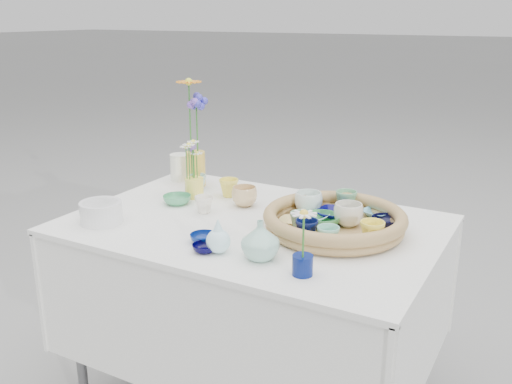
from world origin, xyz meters
The scene contains 32 objects.
wicker_tray centered at (0.28, 0.05, 0.80)m, with size 0.47×0.47×0.08m, color brown, non-canonical shape.
tray_ceramic_0 centered at (0.25, 0.13, 0.80)m, with size 0.12×0.12×0.03m, color #060553.
tray_ceramic_1 centered at (0.43, 0.14, 0.80)m, with size 0.10×0.10×0.03m, color black.
tray_ceramic_2 centered at (0.43, -0.03, 0.82)m, with size 0.08×0.08×0.07m, color #FFE748.
tray_ceramic_3 centered at (0.24, 0.04, 0.80)m, with size 0.12×0.12×0.04m, color #3E9652.
tray_ceramic_4 centered at (0.20, -0.04, 0.82)m, with size 0.07×0.07×0.07m, color #7BAF88.
tray_ceramic_5 centered at (0.19, 0.07, 0.80)m, with size 0.11×0.11×0.03m, color #ADE6D0.
tray_ceramic_6 centered at (0.15, 0.13, 0.82)m, with size 0.10×0.10×0.08m, color white.
tray_ceramic_7 centered at (0.31, 0.08, 0.82)m, with size 0.10×0.10×0.08m, color white.
tray_ceramic_8 centered at (0.37, 0.22, 0.79)m, with size 0.10×0.10×0.02m, color #6FC0DF.
tray_ceramic_9 centered at (0.25, -0.10, 0.82)m, with size 0.07×0.07×0.07m, color #09113A.
tray_ceramic_10 centered at (0.15, 0.00, 0.79)m, with size 0.09×0.09×0.02m, color #DBBC6D.
tray_ceramic_11 centered at (0.32, -0.12, 0.82)m, with size 0.07×0.07×0.06m, color #7ECBB0.
tray_ceramic_12 centered at (0.25, 0.23, 0.82)m, with size 0.08×0.08×0.07m, color #67A776.
loose_ceramic_0 centered at (-0.23, 0.21, 0.80)m, with size 0.08×0.08×0.07m, color #FAE64D.
loose_ceramic_1 centered at (-0.12, 0.14, 0.80)m, with size 0.10×0.10×0.08m, color #D8B37A.
loose_ceramic_2 centered at (-0.35, 0.04, 0.78)m, with size 0.11×0.11×0.03m, color #459D67.
loose_ceramic_3 centered at (-0.21, 0.00, 0.80)m, with size 0.07×0.07×0.06m, color white.
loose_ceramic_4 centered at (-0.05, -0.23, 0.78)m, with size 0.09×0.09×0.03m, color navy.
loose_ceramic_5 centered at (-0.39, 0.23, 0.80)m, with size 0.07×0.07×0.06m, color #A1D0BE.
loose_ceramic_6 centered at (0.00, -0.29, 0.78)m, with size 0.08×0.08×0.02m, color black.
fluted_bowl centered at (-0.46, -0.26, 0.80)m, with size 0.14×0.14×0.08m, color silver, non-canonical shape.
bud_vase_paleblue centered at (0.04, -0.28, 0.82)m, with size 0.07×0.07×0.11m, color #C2EFFA, non-canonical shape.
bud_vase_seafoam centered at (0.17, -0.26, 0.82)m, with size 0.11×0.11×0.12m, color #99CEBB.
bud_vase_cobalt centered at (0.32, -0.30, 0.79)m, with size 0.06×0.06×0.06m, color #061458.
single_daisy centered at (0.33, -0.31, 0.89)m, with size 0.08×0.08×0.15m, color white, non-canonical shape.
tall_vase_yellow centered at (-0.43, 0.27, 0.84)m, with size 0.08×0.08×0.15m, color gold.
gerbera centered at (-0.44, 0.26, 1.05)m, with size 0.12×0.12×0.31m, color orange, non-canonical shape.
hydrangea centered at (-0.42, 0.29, 1.01)m, with size 0.08×0.08×0.28m, color #3B38B9, non-canonical shape.
white_pitcher centered at (-0.54, 0.31, 0.82)m, with size 0.12×0.09×0.11m, color white, non-canonical shape.
daisy_cup centered at (-0.34, 0.14, 0.80)m, with size 0.07×0.07×0.08m, color #FBE95A.
daisy_posy centered at (-0.35, 0.13, 0.92)m, with size 0.08×0.08×0.14m, color white, non-canonical shape.
Camera 1 is at (0.91, -1.62, 1.46)m, focal length 40.00 mm.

